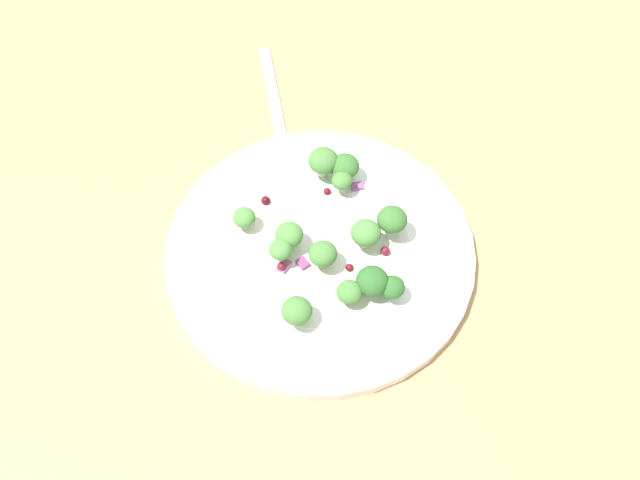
% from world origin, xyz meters
% --- Properties ---
extents(ground_plane, '(1.80, 1.80, 0.02)m').
position_xyz_m(ground_plane, '(0.00, 0.00, -0.01)').
color(ground_plane, tan).
extents(plate, '(0.29, 0.29, 0.02)m').
position_xyz_m(plate, '(0.02, 0.02, 0.01)').
color(plate, white).
rests_on(plate, ground_plane).
extents(dressing_pool, '(0.17, 0.17, 0.00)m').
position_xyz_m(dressing_pool, '(0.02, 0.02, 0.01)').
color(dressing_pool, white).
rests_on(dressing_pool, plate).
extents(broccoli_floret_0, '(0.03, 0.03, 0.03)m').
position_xyz_m(broccoli_floret_0, '(0.08, -0.04, 0.03)').
color(broccoli_floret_0, '#8EB77A').
rests_on(broccoli_floret_0, plate).
extents(broccoli_floret_1, '(0.02, 0.02, 0.02)m').
position_xyz_m(broccoli_floret_1, '(-0.06, -0.01, 0.03)').
color(broccoli_floret_1, '#ADD18E').
rests_on(broccoli_floret_1, plate).
extents(broccoli_floret_2, '(0.03, 0.03, 0.03)m').
position_xyz_m(broccoli_floret_2, '(0.09, -0.03, 0.03)').
color(broccoli_floret_2, '#ADD18E').
rests_on(broccoli_floret_2, plate).
extents(broccoli_floret_3, '(0.03, 0.03, 0.03)m').
position_xyz_m(broccoli_floret_3, '(-0.00, -0.02, 0.03)').
color(broccoli_floret_3, '#ADD18E').
rests_on(broccoli_floret_3, plate).
extents(broccoli_floret_4, '(0.03, 0.03, 0.03)m').
position_xyz_m(broccoli_floret_4, '(0.03, 0.04, 0.03)').
color(broccoli_floret_4, '#9EC684').
rests_on(broccoli_floret_4, plate).
extents(broccoli_floret_5, '(0.02, 0.02, 0.02)m').
position_xyz_m(broccoli_floret_5, '(0.06, -0.03, 0.03)').
color(broccoli_floret_5, '#8EB77A').
rests_on(broccoli_floret_5, plate).
extents(broccoli_floret_6, '(0.02, 0.02, 0.02)m').
position_xyz_m(broccoli_floret_6, '(0.07, 0.07, 0.03)').
color(broccoli_floret_6, '#ADD18E').
rests_on(broccoli_floret_6, plate).
extents(broccoli_floret_7, '(0.02, 0.02, 0.02)m').
position_xyz_m(broccoli_floret_7, '(-0.04, 0.02, 0.03)').
color(broccoli_floret_7, '#9EC684').
rests_on(broccoli_floret_7, plate).
extents(broccoli_floret_8, '(0.02, 0.02, 0.02)m').
position_xyz_m(broccoli_floret_8, '(0.02, 0.06, 0.03)').
color(broccoli_floret_8, '#ADD18E').
rests_on(broccoli_floret_8, plate).
extents(broccoli_floret_9, '(0.03, 0.03, 0.03)m').
position_xyz_m(broccoli_floret_9, '(-0.04, 0.07, 0.03)').
color(broccoli_floret_9, '#8EB77A').
rests_on(broccoli_floret_9, plate).
extents(broccoli_floret_10, '(0.03, 0.03, 0.03)m').
position_xyz_m(broccoli_floret_10, '(-0.04, 0.00, 0.03)').
color(broccoli_floret_10, '#ADD18E').
rests_on(broccoli_floret_10, plate).
extents(broccoli_floret_11, '(0.03, 0.03, 0.03)m').
position_xyz_m(broccoli_floret_11, '(0.00, 0.02, 0.03)').
color(broccoli_floret_11, '#ADD18E').
rests_on(broccoli_floret_11, plate).
extents(broccoli_floret_12, '(0.03, 0.03, 0.03)m').
position_xyz_m(broccoli_floret_12, '(-0.00, -0.05, 0.04)').
color(broccoli_floret_12, '#9EC684').
rests_on(broccoli_floret_12, plate).
extents(cranberry_0, '(0.01, 0.01, 0.01)m').
position_xyz_m(cranberry_0, '(0.09, 0.04, 0.02)').
color(cranberry_0, '#4C0A14').
rests_on(cranberry_0, plate).
extents(cranberry_1, '(0.01, 0.01, 0.01)m').
position_xyz_m(cranberry_1, '(-0.02, 0.01, 0.02)').
color(cranberry_1, maroon).
rests_on(cranberry_1, plate).
extents(cranberry_2, '(0.01, 0.01, 0.01)m').
position_xyz_m(cranberry_2, '(-0.02, -0.03, 0.02)').
color(cranberry_2, maroon).
rests_on(cranberry_2, plate).
extents(cranberry_3, '(0.01, 0.01, 0.01)m').
position_xyz_m(cranberry_3, '(0.07, -0.02, 0.02)').
color(cranberry_3, maroon).
rests_on(cranberry_3, plate).
extents(cranberry_4, '(0.01, 0.01, 0.01)m').
position_xyz_m(cranberry_4, '(0.01, 0.06, 0.02)').
color(cranberry_4, maroon).
rests_on(cranberry_4, plate).
extents(onion_bit_0, '(0.01, 0.01, 0.00)m').
position_xyz_m(onion_bit_0, '(0.06, -0.05, 0.02)').
color(onion_bit_0, '#934C84').
rests_on(onion_bit_0, plate).
extents(onion_bit_1, '(0.02, 0.02, 0.00)m').
position_xyz_m(onion_bit_1, '(-0.04, -0.01, 0.01)').
color(onion_bit_1, '#A35B93').
rests_on(onion_bit_1, plate).
extents(onion_bit_2, '(0.02, 0.02, 0.00)m').
position_xyz_m(onion_bit_2, '(0.01, -0.05, 0.02)').
color(onion_bit_2, '#843D75').
rests_on(onion_bit_2, plate).
extents(onion_bit_3, '(0.01, 0.02, 0.00)m').
position_xyz_m(onion_bit_3, '(0.02, 0.06, 0.02)').
color(onion_bit_3, '#A35B93').
rests_on(onion_bit_3, plate).
extents(onion_bit_4, '(0.01, 0.01, 0.01)m').
position_xyz_m(onion_bit_4, '(0.01, 0.04, 0.02)').
color(onion_bit_4, '#843D75').
rests_on(onion_bit_4, plate).
extents(fork, '(0.18, 0.08, 0.01)m').
position_xyz_m(fork, '(0.19, -0.03, 0.00)').
color(fork, silver).
rests_on(fork, ground_plane).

